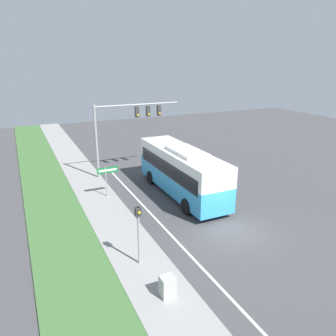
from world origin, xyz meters
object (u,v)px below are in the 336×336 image
signal_gantry (126,122)px  street_sign (107,175)px  pedestrian_signal (139,227)px  utility_cabinet (168,286)px  bus (182,169)px

signal_gantry → street_sign: bearing=-125.0°
pedestrian_signal → utility_cabinet: 3.16m
bus → street_sign: 5.49m
signal_gantry → utility_cabinet: bearing=-102.8°
bus → street_sign: bus is taller
bus → signal_gantry: size_ratio=1.32×
utility_cabinet → bus: bearing=59.6°
bus → pedestrian_signal: size_ratio=3.17×
street_sign → utility_cabinet: bearing=-93.1°
signal_gantry → street_sign: size_ratio=3.16×
bus → signal_gantry: 7.08m
street_sign → pedestrian_signal: bearing=-95.6°
street_sign → utility_cabinet: (-0.63, -11.74, -1.17)m
utility_cabinet → street_sign: bearing=86.9°
street_sign → utility_cabinet: 11.81m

